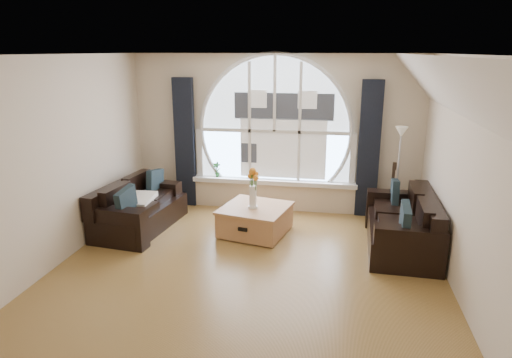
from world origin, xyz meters
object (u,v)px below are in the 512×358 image
coffee_chest (255,219)px  floor_lamp (398,176)px  guitar (391,193)px  potted_plant (217,169)px  sofa_right (402,222)px  vase_flowers (253,183)px  sofa_left (140,204)px

coffee_chest → floor_lamp: size_ratio=0.60×
coffee_chest → guitar: 2.26m
floor_lamp → potted_plant: bearing=174.2°
sofa_right → coffee_chest: 2.16m
vase_flowers → guitar: 2.30m
coffee_chest → floor_lamp: (2.17, 0.84, 0.56)m
floor_lamp → guitar: size_ratio=1.51×
floor_lamp → potted_plant: size_ratio=5.87×
floor_lamp → coffee_chest: bearing=-158.8°
vase_flowers → guitar: vase_flowers is taller
sofa_right → guitar: 0.97m
floor_lamp → guitar: 0.29m
sofa_left → sofa_right: 3.99m
sofa_left → sofa_right: bearing=6.0°
sofa_left → coffee_chest: bearing=10.3°
sofa_right → coffee_chest: sofa_right is taller
sofa_right → vase_flowers: bearing=179.0°
floor_lamp → sofa_left: bearing=-166.6°
potted_plant → coffee_chest: bearing=-51.6°
vase_flowers → potted_plant: 1.50m
sofa_left → vase_flowers: (1.81, 0.07, 0.42)m
sofa_right → vase_flowers: 2.22m
guitar → potted_plant: 3.03m
sofa_right → potted_plant: potted_plant is taller
sofa_left → floor_lamp: size_ratio=1.05×
vase_flowers → floor_lamp: floor_lamp is taller
sofa_left → guitar: guitar is taller
sofa_right → vase_flowers: (-2.17, 0.12, 0.42)m
sofa_left → guitar: size_ratio=1.58×
sofa_left → vase_flowers: bearing=9.0°
vase_flowers → floor_lamp: size_ratio=0.44×
vase_flowers → potted_plant: vase_flowers is taller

